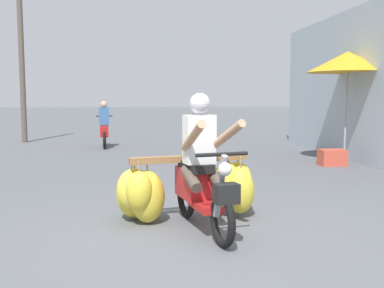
{
  "coord_description": "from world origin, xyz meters",
  "views": [
    {
      "loc": [
        -0.51,
        -4.71,
        1.54
      ],
      "look_at": [
        0.19,
        1.29,
        0.9
      ],
      "focal_mm": 42.1,
      "sensor_mm": 36.0,
      "label": 1
    }
  ],
  "objects_px": {
    "motorbike_main_loaded": "(188,184)",
    "market_umbrella_near_shop": "(348,62)",
    "utility_pole": "(22,67)",
    "produce_crate": "(332,158)",
    "motorbike_distant_ahead_left": "(104,129)"
  },
  "relations": [
    {
      "from": "motorbike_distant_ahead_left",
      "to": "produce_crate",
      "type": "height_order",
      "value": "motorbike_distant_ahead_left"
    },
    {
      "from": "market_umbrella_near_shop",
      "to": "produce_crate",
      "type": "height_order",
      "value": "market_umbrella_near_shop"
    },
    {
      "from": "market_umbrella_near_shop",
      "to": "produce_crate",
      "type": "bearing_deg",
      "value": -136.5
    },
    {
      "from": "motorbike_distant_ahead_left",
      "to": "utility_pole",
      "type": "bearing_deg",
      "value": 146.83
    },
    {
      "from": "market_umbrella_near_shop",
      "to": "produce_crate",
      "type": "relative_size",
      "value": 4.58
    },
    {
      "from": "market_umbrella_near_shop",
      "to": "utility_pole",
      "type": "height_order",
      "value": "utility_pole"
    },
    {
      "from": "produce_crate",
      "to": "utility_pole",
      "type": "distance_m",
      "value": 10.39
    },
    {
      "from": "utility_pole",
      "to": "market_umbrella_near_shop",
      "type": "bearing_deg",
      "value": -32.97
    },
    {
      "from": "motorbike_distant_ahead_left",
      "to": "produce_crate",
      "type": "relative_size",
      "value": 2.9
    },
    {
      "from": "motorbike_distant_ahead_left",
      "to": "utility_pole",
      "type": "relative_size",
      "value": 0.32
    },
    {
      "from": "motorbike_main_loaded",
      "to": "motorbike_distant_ahead_left",
      "type": "bearing_deg",
      "value": 101.12
    },
    {
      "from": "motorbike_main_loaded",
      "to": "utility_pole",
      "type": "bearing_deg",
      "value": 113.49
    },
    {
      "from": "motorbike_main_loaded",
      "to": "market_umbrella_near_shop",
      "type": "bearing_deg",
      "value": 47.6
    },
    {
      "from": "motorbike_main_loaded",
      "to": "utility_pole",
      "type": "relative_size",
      "value": 0.4
    },
    {
      "from": "motorbike_main_loaded",
      "to": "market_umbrella_near_shop",
      "type": "distance_m",
      "value": 6.49
    }
  ]
}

